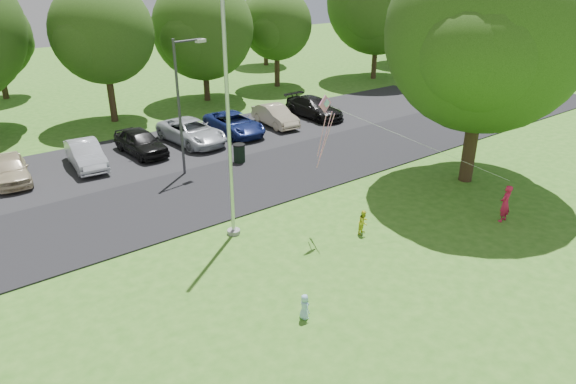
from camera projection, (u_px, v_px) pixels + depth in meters
ground at (394, 259)px, 17.98m from camera, size 120.00×120.00×0.00m
park_road at (252, 180)px, 24.51m from camera, size 60.00×6.00×0.06m
parking_strip at (189, 145)px, 29.23m from camera, size 42.00×7.00×0.06m
flagpole at (229, 129)px, 17.98m from camera, size 0.50×0.50×10.00m
street_lamp at (183, 95)px, 23.80m from camera, size 1.81×0.47×6.45m
trash_can at (239, 154)px, 26.46m from camera, size 0.64×0.64×1.01m
big_tree at (487, 37)px, 21.74m from camera, size 9.32×8.67×11.17m
tree_row at (143, 25)px, 34.14m from camera, size 64.35×11.94×10.88m
horizon_trees at (127, 31)px, 43.09m from camera, size 77.46×7.20×7.02m
parked_cars at (201, 130)px, 29.47m from camera, size 20.36×4.99×1.35m
woman at (505, 203)px, 20.33m from camera, size 0.59×0.41×1.55m
child_yellow at (364, 222)px, 19.50m from camera, size 0.55×0.47×0.97m
child_blue at (304, 307)px, 14.83m from camera, size 0.29×0.42×0.81m
kite at (330, 117)px, 18.32m from camera, size 6.49×4.25×3.52m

